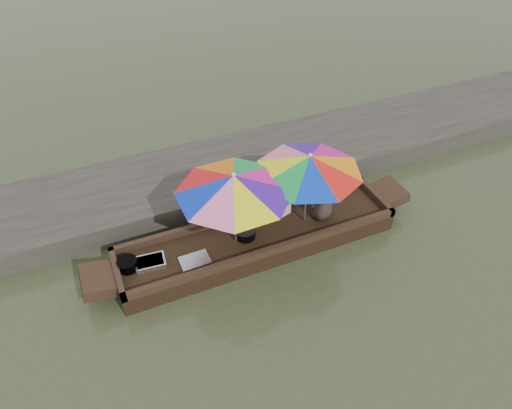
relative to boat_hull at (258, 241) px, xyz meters
name	(u,v)px	position (x,y,z in m)	size (l,w,h in m)	color
water	(258,247)	(0.00, 0.00, -0.17)	(80.00, 80.00, 0.00)	#424E2D
dock	(219,174)	(0.00, 2.20, 0.08)	(22.00, 2.20, 0.50)	#2D2B26
boat_hull	(258,241)	(0.00, 0.00, 0.00)	(5.30, 1.20, 0.35)	black
cooking_pot	(128,264)	(-2.40, 0.12, 0.27)	(0.35, 0.35, 0.18)	black
tray_crayfish	(150,262)	(-2.02, 0.06, 0.22)	(0.52, 0.36, 0.09)	silver
tray_scallop	(195,261)	(-1.30, -0.20, 0.21)	(0.52, 0.36, 0.06)	silver
charcoal_grill	(245,233)	(-0.24, 0.03, 0.26)	(0.38, 0.38, 0.18)	black
supply_bag	(282,208)	(0.67, 0.37, 0.30)	(0.28, 0.22, 0.26)	silver
vendor	(325,194)	(1.34, -0.04, 0.75)	(0.56, 0.37, 1.14)	#342925
umbrella_bow	(235,209)	(-0.44, 0.00, 0.95)	(2.04, 2.04, 1.55)	green
umbrella_stern	(307,189)	(0.98, 0.00, 0.95)	(1.93, 1.93, 1.55)	#E5149D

